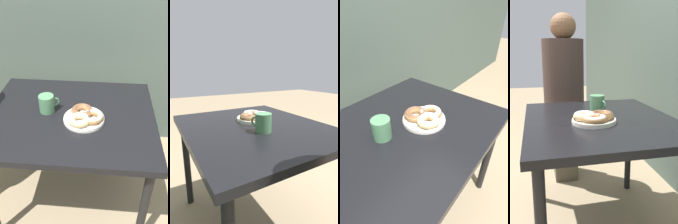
# 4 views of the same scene
# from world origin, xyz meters

# --- Properties ---
(dining_table) EXTENTS (1.04, 0.85, 0.77)m
(dining_table) POSITION_xyz_m (0.00, 0.35, 0.68)
(dining_table) COLOR black
(dining_table) RESTS_ON ground_plane
(donut_plate) EXTENTS (0.26, 0.26, 0.06)m
(donut_plate) POSITION_xyz_m (0.09, 0.29, 0.80)
(donut_plate) COLOR silver
(donut_plate) RESTS_ON dining_table
(coffee_mug) EXTENTS (0.12, 0.09, 0.11)m
(coffee_mug) POSITION_xyz_m (-0.14, 0.37, 0.82)
(coffee_mug) COLOR #4C7F56
(coffee_mug) RESTS_ON dining_table
(person_figure) EXTENTS (0.35, 0.35, 1.45)m
(person_figure) POSITION_xyz_m (-0.79, 0.24, 0.79)
(person_figure) COLOR brown
(person_figure) RESTS_ON ground_plane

